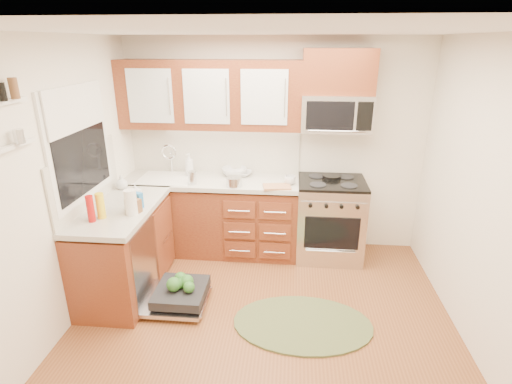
# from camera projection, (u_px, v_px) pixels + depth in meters

# --- Properties ---
(floor) EXTENTS (3.50, 3.50, 0.00)m
(floor) POSITION_uv_depth(u_px,v_px,m) (262.00, 330.00, 3.59)
(floor) COLOR brown
(floor) RESTS_ON ground
(ceiling) EXTENTS (3.50, 3.50, 0.00)m
(ceiling) POSITION_uv_depth(u_px,v_px,m) (264.00, 31.00, 2.71)
(ceiling) COLOR white
(ceiling) RESTS_ON ground
(wall_back) EXTENTS (3.50, 0.04, 2.50)m
(wall_back) POSITION_uv_depth(u_px,v_px,m) (274.00, 147.00, 4.78)
(wall_back) COLOR white
(wall_back) RESTS_ON ground
(wall_front) EXTENTS (3.50, 0.04, 2.50)m
(wall_front) POSITION_uv_depth(u_px,v_px,m) (227.00, 373.00, 1.52)
(wall_front) COLOR white
(wall_front) RESTS_ON ground
(wall_left) EXTENTS (0.04, 3.50, 2.50)m
(wall_left) POSITION_uv_depth(u_px,v_px,m) (53.00, 194.00, 3.30)
(wall_left) COLOR white
(wall_left) RESTS_ON ground
(wall_right) EXTENTS (0.04, 3.50, 2.50)m
(wall_right) POSITION_uv_depth(u_px,v_px,m) (495.00, 210.00, 2.99)
(wall_right) COLOR white
(wall_right) RESTS_ON ground
(base_cabinet_back) EXTENTS (2.05, 0.60, 0.85)m
(base_cabinet_back) POSITION_uv_depth(u_px,v_px,m) (213.00, 218.00, 4.85)
(base_cabinet_back) COLOR #5F2015
(base_cabinet_back) RESTS_ON ground
(base_cabinet_left) EXTENTS (0.60, 1.25, 0.85)m
(base_cabinet_left) POSITION_uv_depth(u_px,v_px,m) (125.00, 252.00, 4.06)
(base_cabinet_left) COLOR #5F2015
(base_cabinet_left) RESTS_ON ground
(countertop_back) EXTENTS (2.07, 0.64, 0.05)m
(countertop_back) POSITION_uv_depth(u_px,v_px,m) (211.00, 181.00, 4.68)
(countertop_back) COLOR beige
(countertop_back) RESTS_ON base_cabinet_back
(countertop_left) EXTENTS (0.64, 1.27, 0.05)m
(countertop_left) POSITION_uv_depth(u_px,v_px,m) (120.00, 209.00, 3.89)
(countertop_left) COLOR beige
(countertop_left) RESTS_ON base_cabinet_left
(backsplash_back) EXTENTS (2.05, 0.02, 0.57)m
(backsplash_back) POSITION_uv_depth(u_px,v_px,m) (215.00, 149.00, 4.84)
(backsplash_back) COLOR beige
(backsplash_back) RESTS_ON ground
(backsplash_left) EXTENTS (0.02, 1.25, 0.57)m
(backsplash_left) POSITION_uv_depth(u_px,v_px,m) (86.00, 178.00, 3.80)
(backsplash_left) COLOR beige
(backsplash_left) RESTS_ON ground
(upper_cabinets) EXTENTS (2.05, 0.35, 0.75)m
(upper_cabinets) POSITION_uv_depth(u_px,v_px,m) (210.00, 95.00, 4.46)
(upper_cabinets) COLOR #5F2015
(upper_cabinets) RESTS_ON ground
(cabinet_over_mw) EXTENTS (0.76, 0.35, 0.47)m
(cabinet_over_mw) POSITION_uv_depth(u_px,v_px,m) (339.00, 71.00, 4.24)
(cabinet_over_mw) COLOR #5F2015
(cabinet_over_mw) RESTS_ON ground
(range) EXTENTS (0.76, 0.64, 0.95)m
(range) POSITION_uv_depth(u_px,v_px,m) (330.00, 219.00, 4.69)
(range) COLOR silver
(range) RESTS_ON ground
(microwave) EXTENTS (0.76, 0.38, 0.40)m
(microwave) POSITION_uv_depth(u_px,v_px,m) (336.00, 113.00, 4.37)
(microwave) COLOR silver
(microwave) RESTS_ON ground
(sink) EXTENTS (0.62, 0.50, 0.26)m
(sink) POSITION_uv_depth(u_px,v_px,m) (167.00, 188.00, 4.74)
(sink) COLOR white
(sink) RESTS_ON ground
(dishwasher) EXTENTS (0.70, 0.60, 0.20)m
(dishwasher) POSITION_uv_depth(u_px,v_px,m) (177.00, 296.00, 3.91)
(dishwasher) COLOR silver
(dishwasher) RESTS_ON ground
(window) EXTENTS (0.03, 1.05, 1.05)m
(window) POSITION_uv_depth(u_px,v_px,m) (79.00, 144.00, 3.66)
(window) COLOR white
(window) RESTS_ON ground
(window_blind) EXTENTS (0.02, 0.96, 0.40)m
(window_blind) POSITION_uv_depth(u_px,v_px,m) (76.00, 108.00, 3.54)
(window_blind) COLOR white
(window_blind) RESTS_ON ground
(shelf_upper) EXTENTS (0.04, 0.40, 0.03)m
(shelf_upper) POSITION_uv_depth(u_px,v_px,m) (6.00, 102.00, 2.69)
(shelf_upper) COLOR white
(shelf_upper) RESTS_ON ground
(shelf_lower) EXTENTS (0.04, 0.40, 0.03)m
(shelf_lower) POSITION_uv_depth(u_px,v_px,m) (16.00, 145.00, 2.80)
(shelf_lower) COLOR white
(shelf_lower) RESTS_ON ground
(rug) EXTENTS (1.41, 1.06, 0.02)m
(rug) POSITION_uv_depth(u_px,v_px,m) (303.00, 324.00, 3.65)
(rug) COLOR #5C6439
(rug) RESTS_ON ground
(skillet) EXTENTS (0.27, 0.27, 0.04)m
(skillet) POSITION_uv_depth(u_px,v_px,m) (332.00, 177.00, 4.61)
(skillet) COLOR black
(skillet) RESTS_ON range
(stock_pot) EXTENTS (0.22, 0.22, 0.11)m
(stock_pot) POSITION_uv_depth(u_px,v_px,m) (234.00, 182.00, 4.42)
(stock_pot) COLOR silver
(stock_pot) RESTS_ON countertop_back
(cutting_board) EXTENTS (0.33, 0.24, 0.02)m
(cutting_board) POSITION_uv_depth(u_px,v_px,m) (277.00, 187.00, 4.39)
(cutting_board) COLOR tan
(cutting_board) RESTS_ON countertop_back
(canister) EXTENTS (0.12, 0.12, 0.15)m
(canister) POSITION_uv_depth(u_px,v_px,m) (192.00, 178.00, 4.48)
(canister) COLOR silver
(canister) RESTS_ON countertop_back
(paper_towel_roll) EXTENTS (0.14, 0.14, 0.24)m
(paper_towel_roll) POSITION_uv_depth(u_px,v_px,m) (131.00, 202.00, 3.67)
(paper_towel_roll) COLOR white
(paper_towel_roll) RESTS_ON countertop_left
(mustard_bottle) EXTENTS (0.10, 0.10, 0.24)m
(mustard_bottle) POSITION_uv_depth(u_px,v_px,m) (100.00, 206.00, 3.60)
(mustard_bottle) COLOR yellow
(mustard_bottle) RESTS_ON countertop_left
(red_bottle) EXTENTS (0.08, 0.08, 0.24)m
(red_bottle) POSITION_uv_depth(u_px,v_px,m) (90.00, 209.00, 3.53)
(red_bottle) COLOR #B0100E
(red_bottle) RESTS_ON countertop_left
(wooden_box) EXTENTS (0.16, 0.14, 0.13)m
(wooden_box) POSITION_uv_depth(u_px,v_px,m) (134.00, 206.00, 3.74)
(wooden_box) COLOR brown
(wooden_box) RESTS_ON countertop_left
(blue_carton) EXTENTS (0.11, 0.09, 0.16)m
(blue_carton) POSITION_uv_depth(u_px,v_px,m) (138.00, 200.00, 3.83)
(blue_carton) COLOR #2771B7
(blue_carton) RESTS_ON countertop_left
(bowl_a) EXTENTS (0.25, 0.25, 0.06)m
(bowl_a) POSITION_uv_depth(u_px,v_px,m) (242.00, 173.00, 4.78)
(bowl_a) COLOR #999999
(bowl_a) RESTS_ON countertop_back
(bowl_b) EXTENTS (0.33, 0.33, 0.09)m
(bowl_b) POSITION_uv_depth(u_px,v_px,m) (234.00, 172.00, 4.78)
(bowl_b) COLOR #999999
(bowl_b) RESTS_ON countertop_back
(cup) EXTENTS (0.15, 0.15, 0.10)m
(cup) POSITION_uv_depth(u_px,v_px,m) (290.00, 180.00, 4.48)
(cup) COLOR #999999
(cup) RESTS_ON countertop_back
(soap_bottle_a) EXTENTS (0.13, 0.13, 0.27)m
(soap_bottle_a) POSITION_uv_depth(u_px,v_px,m) (189.00, 165.00, 4.74)
(soap_bottle_a) COLOR #999999
(soap_bottle_a) RESTS_ON countertop_back
(soap_bottle_b) EXTENTS (0.11, 0.12, 0.19)m
(soap_bottle_b) POSITION_uv_depth(u_px,v_px,m) (135.00, 192.00, 3.99)
(soap_bottle_b) COLOR #999999
(soap_bottle_b) RESTS_ON countertop_left
(soap_bottle_c) EXTENTS (0.15, 0.15, 0.16)m
(soap_bottle_c) POSITION_uv_depth(u_px,v_px,m) (122.00, 182.00, 4.33)
(soap_bottle_c) COLOR #999999
(soap_bottle_c) RESTS_ON countertop_left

